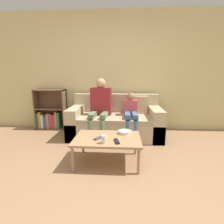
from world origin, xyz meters
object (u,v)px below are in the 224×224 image
(tv_remote_0, at_px, (99,138))
(snack_bowl, at_px, (125,132))
(couch, at_px, (116,122))
(tv_remote_1, at_px, (117,141))
(coffee_table, at_px, (107,140))
(person_child, at_px, (131,113))
(person_adult, at_px, (100,104))
(bookshelf, at_px, (51,114))
(cup_near, at_px, (104,139))

(tv_remote_0, xyz_separation_m, snack_bowl, (0.36, 0.24, 0.01))
(couch, height_order, tv_remote_1, couch)
(coffee_table, xyz_separation_m, tv_remote_0, (-0.11, -0.05, 0.05))
(coffee_table, relative_size, person_child, 1.04)
(coffee_table, bearing_deg, person_adult, 102.26)
(tv_remote_1, bearing_deg, bookshelf, 119.77)
(snack_bowl, bearing_deg, bookshelf, 141.24)
(cup_near, bearing_deg, tv_remote_1, 19.05)
(tv_remote_0, bearing_deg, couch, 113.34)
(person_child, xyz_separation_m, tv_remote_1, (-0.23, -1.17, -0.13))
(tv_remote_0, distance_m, snack_bowl, 0.43)
(bookshelf, relative_size, person_child, 1.03)
(bookshelf, bearing_deg, person_child, -16.76)
(coffee_table, bearing_deg, bookshelf, 133.25)
(coffee_table, height_order, cup_near, cup_near)
(couch, height_order, coffee_table, couch)
(person_adult, xyz_separation_m, tv_remote_1, (0.37, -1.24, -0.29))
(person_child, bearing_deg, person_adult, 172.47)
(coffee_table, relative_size, person_adult, 0.79)
(couch, xyz_separation_m, tv_remote_0, (-0.18, -1.21, 0.10))
(person_child, xyz_separation_m, cup_near, (-0.39, -1.23, -0.09))
(couch, bearing_deg, person_child, -26.69)
(cup_near, bearing_deg, bookshelf, 129.12)
(couch, xyz_separation_m, bookshelf, (-1.54, 0.40, 0.07))
(couch, distance_m, person_adult, 0.50)
(bookshelf, bearing_deg, snack_bowl, -38.76)
(bookshelf, distance_m, snack_bowl, 2.20)
(couch, relative_size, person_child, 2.05)
(person_child, bearing_deg, snack_bowl, -99.30)
(person_adult, bearing_deg, tv_remote_1, -69.40)
(person_child, distance_m, tv_remote_1, 1.20)
(tv_remote_0, bearing_deg, tv_remote_1, 7.76)
(coffee_table, relative_size, cup_near, 8.75)
(person_adult, bearing_deg, coffee_table, -73.86)
(coffee_table, height_order, person_adult, person_adult)
(tv_remote_0, height_order, tv_remote_1, same)
(person_child, bearing_deg, coffee_table, -110.81)
(person_child, distance_m, tv_remote_0, 1.17)
(tv_remote_1, distance_m, snack_bowl, 0.36)
(person_child, xyz_separation_m, snack_bowl, (-0.12, -0.83, -0.12))
(person_adult, relative_size, cup_near, 11.12)
(couch, height_order, tv_remote_0, couch)
(couch, height_order, snack_bowl, couch)
(bookshelf, height_order, coffee_table, bookshelf)
(person_adult, bearing_deg, snack_bowl, -57.93)
(cup_near, height_order, tv_remote_1, cup_near)
(person_child, distance_m, snack_bowl, 0.84)
(cup_near, bearing_deg, couch, 86.33)
(couch, xyz_separation_m, cup_near, (-0.09, -1.38, 0.14))
(bookshelf, distance_m, cup_near, 2.30)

